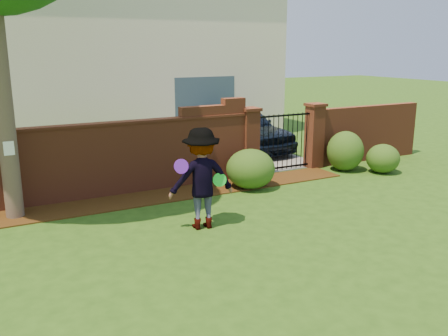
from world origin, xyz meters
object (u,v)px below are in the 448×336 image
man (202,179)px  frisbee_purple (181,166)px  frisbee_green (220,180)px  car (246,129)px

man → frisbee_purple: man is taller
man → frisbee_purple: (-0.47, -0.12, 0.33)m
frisbee_purple → man: bearing=14.8°
frisbee_purple → frisbee_green: size_ratio=1.03×
car → man: size_ratio=2.24×
car → frisbee_purple: bearing=-135.4°
man → frisbee_green: 0.34m
frisbee_purple → frisbee_green: 0.84m
man → frisbee_purple: 0.59m
car → man: man is taller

